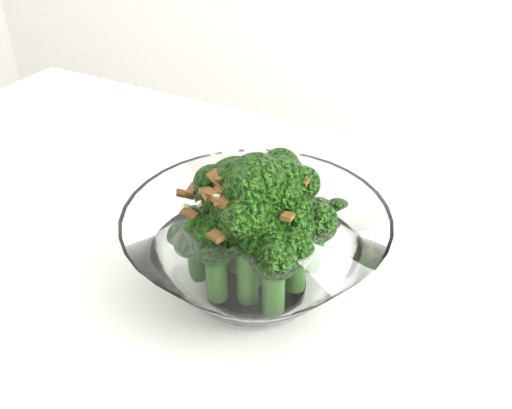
# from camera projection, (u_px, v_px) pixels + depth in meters

# --- Properties ---
(table) EXTENTS (1.34, 1.03, 0.75)m
(table) POSITION_uv_depth(u_px,v_px,m) (206.00, 344.00, 0.60)
(table) COLOR white
(table) RESTS_ON ground
(broccoli_dish) EXTENTS (0.25, 0.25, 0.15)m
(broccoli_dish) POSITION_uv_depth(u_px,v_px,m) (256.00, 242.00, 0.54)
(broccoli_dish) COLOR white
(broccoli_dish) RESTS_ON table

